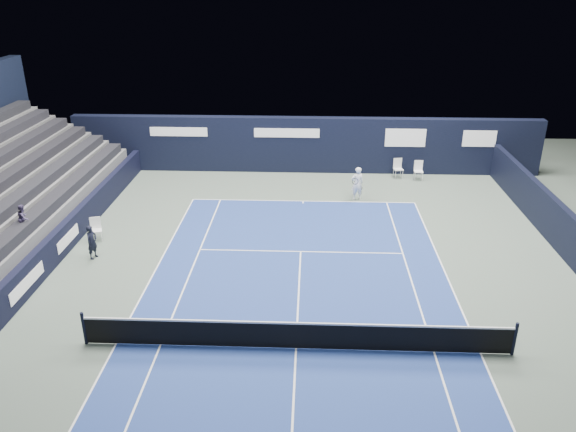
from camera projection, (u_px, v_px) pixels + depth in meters
The scene contains 12 objects.
ground at pixel (298, 312), 18.69m from camera, with size 48.00×48.00×0.00m, color #4C5A50.
court_surface at pixel (296, 349), 16.86m from camera, with size 10.97×23.77×0.01m, color navy.
enclosure_wall_right at pixel (573, 241), 21.59m from camera, with size 0.30×22.00×1.80m, color black.
folding_chair_back_a at pixel (398, 167), 30.76m from camera, with size 0.54×0.53×1.07m.
folding_chair_back_b at pixel (418, 169), 30.46m from camera, with size 0.47×0.46×1.05m.
line_judge_chair at pixel (96, 227), 23.53m from camera, with size 0.56×0.56×1.00m.
line_judge at pixel (92, 242), 21.97m from camera, with size 0.51×0.33×1.39m, color black.
court_markings at pixel (296, 348), 16.85m from camera, with size 11.03×23.83×0.00m.
tennis_net at pixel (296, 335), 16.65m from camera, with size 12.90×0.10×1.10m.
back_sponsor_wall at pixel (305, 145), 31.36m from camera, with size 26.00×0.63×3.10m.
side_barrier_left at pixel (64, 239), 22.46m from camera, with size 0.33×22.00×1.20m.
tennis_player at pixel (357, 183), 27.64m from camera, with size 0.71×0.89×1.69m.
Camera 1 is at (0.35, -13.87, 10.38)m, focal length 35.00 mm.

